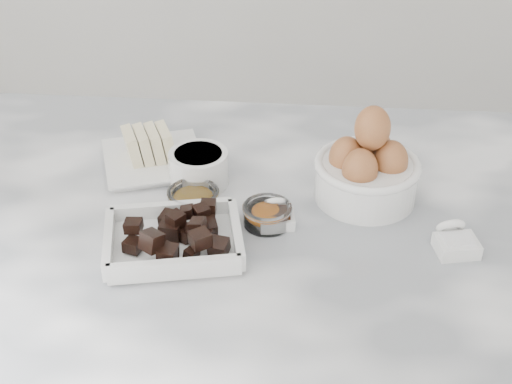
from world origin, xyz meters
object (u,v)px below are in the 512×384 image
(chocolate_dish, at_px, (173,237))
(salt_spoon, at_px, (455,241))
(sugar_ramekin, at_px, (199,167))
(honey_bowl, at_px, (193,200))
(zest_bowl, at_px, (267,214))
(egg_bowl, at_px, (367,169))
(vanilla_spoon, at_px, (277,215))
(butter_plate, at_px, (151,152))

(chocolate_dish, height_order, salt_spoon, chocolate_dish)
(sugar_ramekin, distance_m, honey_bowl, 0.08)
(honey_bowl, xyz_separation_m, zest_bowl, (0.11, -0.03, -0.00))
(sugar_ramekin, bearing_deg, honey_bowl, -87.95)
(chocolate_dish, height_order, egg_bowl, egg_bowl)
(vanilla_spoon, bearing_deg, zest_bowl, -162.56)
(sugar_ramekin, distance_m, salt_spoon, 0.41)
(chocolate_dish, distance_m, vanilla_spoon, 0.16)
(egg_bowl, distance_m, vanilla_spoon, 0.16)
(butter_plate, height_order, zest_bowl, butter_plate)
(sugar_ramekin, relative_size, salt_spoon, 1.20)
(honey_bowl, relative_size, zest_bowl, 1.08)
(chocolate_dish, height_order, vanilla_spoon, chocolate_dish)
(honey_bowl, distance_m, vanilla_spoon, 0.13)
(chocolate_dish, distance_m, honey_bowl, 0.10)
(egg_bowl, xyz_separation_m, zest_bowl, (-0.15, -0.08, -0.03))
(vanilla_spoon, bearing_deg, chocolate_dish, -151.08)
(egg_bowl, xyz_separation_m, salt_spoon, (0.12, -0.12, -0.04))
(zest_bowl, relative_size, salt_spoon, 0.95)
(chocolate_dish, height_order, butter_plate, butter_plate)
(egg_bowl, height_order, zest_bowl, egg_bowl)
(sugar_ramekin, height_order, egg_bowl, egg_bowl)
(honey_bowl, bearing_deg, egg_bowl, 12.38)
(sugar_ramekin, bearing_deg, vanilla_spoon, -36.07)
(egg_bowl, bearing_deg, chocolate_dish, -150.16)
(zest_bowl, height_order, salt_spoon, salt_spoon)
(egg_bowl, height_order, salt_spoon, egg_bowl)
(chocolate_dish, xyz_separation_m, salt_spoon, (0.40, 0.04, -0.01))
(butter_plate, relative_size, sugar_ramekin, 2.17)
(zest_bowl, bearing_deg, sugar_ramekin, 139.32)
(sugar_ramekin, bearing_deg, salt_spoon, -19.76)
(butter_plate, xyz_separation_m, salt_spoon, (0.47, -0.19, -0.01))
(egg_bowl, bearing_deg, butter_plate, 169.16)
(butter_plate, distance_m, honey_bowl, 0.15)
(chocolate_dish, bearing_deg, zest_bowl, 30.12)
(sugar_ramekin, height_order, zest_bowl, sugar_ramekin)
(vanilla_spoon, distance_m, salt_spoon, 0.26)
(vanilla_spoon, relative_size, salt_spoon, 0.83)
(sugar_ramekin, height_order, honey_bowl, sugar_ramekin)
(butter_plate, xyz_separation_m, egg_bowl, (0.35, -0.07, 0.03))
(butter_plate, xyz_separation_m, zest_bowl, (0.21, -0.15, -0.01))
(egg_bowl, height_order, honey_bowl, egg_bowl)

